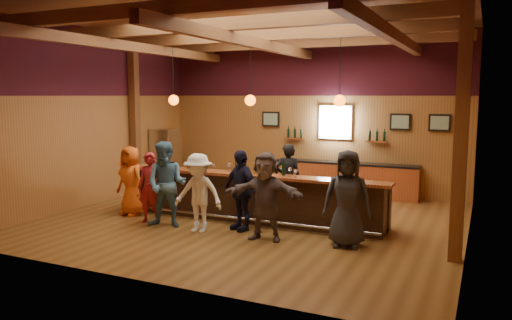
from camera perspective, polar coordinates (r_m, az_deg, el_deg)
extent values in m
plane|color=brown|center=(11.32, -0.64, -6.97)|extent=(9.00, 9.00, 0.00)
cube|color=#935B28|center=(14.69, 6.11, 5.17)|extent=(9.00, 0.04, 4.50)
cube|color=#935B28|center=(7.58, -13.84, 2.96)|extent=(9.00, 0.04, 4.50)
cube|color=#935B28|center=(13.55, -18.16, 4.66)|extent=(0.04, 8.00, 4.50)
cube|color=#935B28|center=(9.91, 23.56, 3.55)|extent=(0.04, 8.00, 4.50)
cube|color=brown|center=(11.10, -0.68, 16.16)|extent=(9.00, 8.00, 0.04)
cube|color=#3B1019|center=(14.68, 6.16, 10.64)|extent=(9.00, 0.01, 1.70)
cube|color=#3B1019|center=(13.55, -18.34, 10.59)|extent=(0.01, 8.00, 1.70)
cube|color=#3B1019|center=(9.93, 23.87, 11.63)|extent=(0.01, 8.00, 1.70)
cube|color=brown|center=(14.58, -13.70, 4.99)|extent=(0.22, 0.22, 4.50)
cube|color=brown|center=(8.92, 22.43, 3.25)|extent=(0.22, 0.22, 4.50)
cube|color=brown|center=(8.48, -9.86, 16.74)|extent=(8.80, 0.20, 0.25)
cube|color=brown|center=(10.17, -3.20, 15.25)|extent=(8.80, 0.20, 0.25)
cube|color=brown|center=(11.96, 1.46, 14.07)|extent=(8.80, 0.20, 0.25)
cube|color=brown|center=(13.81, 4.85, 13.15)|extent=(8.80, 0.20, 0.25)
cube|color=brown|center=(12.61, -13.37, 12.39)|extent=(0.18, 7.80, 0.22)
cube|color=brown|center=(11.03, -0.67, 13.33)|extent=(0.18, 7.80, 0.22)
cube|color=brown|center=(10.11, 15.31, 13.62)|extent=(0.18, 7.80, 0.22)
cube|color=black|center=(11.20, -0.65, -4.37)|extent=(6.00, 0.60, 1.05)
cube|color=brown|center=(10.94, -1.06, -1.70)|extent=(6.30, 0.50, 0.06)
cube|color=black|center=(11.47, 0.17, -2.06)|extent=(6.00, 0.48, 0.05)
cube|color=black|center=(11.56, 0.17, -4.38)|extent=(6.00, 0.48, 0.90)
cube|color=silver|center=(10.81, 9.86, -3.00)|extent=(0.45, 0.40, 0.14)
cube|color=silver|center=(10.69, 12.45, -3.18)|extent=(0.45, 0.40, 0.14)
cylinder|color=silver|center=(10.92, -1.60, -6.70)|extent=(6.00, 0.06, 0.06)
cube|color=brown|center=(14.26, 10.22, -2.25)|extent=(4.00, 0.50, 0.90)
cube|color=black|center=(14.19, 10.26, -0.35)|extent=(4.00, 0.52, 0.05)
cube|color=silver|center=(14.41, 9.06, 4.28)|extent=(0.95, 0.08, 0.95)
cube|color=white|center=(14.36, 9.00, 4.27)|extent=(0.78, 0.01, 0.78)
cube|color=black|center=(15.07, 1.70, 4.69)|extent=(0.55, 0.04, 0.45)
cube|color=silver|center=(15.05, 1.66, 4.69)|extent=(0.45, 0.01, 0.35)
cube|color=black|center=(14.02, 16.16, 4.20)|extent=(0.55, 0.04, 0.45)
cube|color=silver|center=(13.99, 16.15, 4.20)|extent=(0.45, 0.01, 0.35)
cube|color=black|center=(13.90, 20.25, 4.02)|extent=(0.55, 0.04, 0.45)
cube|color=silver|center=(13.87, 20.24, 4.01)|extent=(0.45, 0.01, 0.35)
cube|color=brown|center=(14.75, 4.45, 2.48)|extent=(0.60, 0.18, 0.04)
cylinder|color=black|center=(14.81, 3.73, 3.08)|extent=(0.07, 0.07, 0.26)
cylinder|color=black|center=(14.74, 4.46, 3.06)|extent=(0.07, 0.07, 0.26)
cylinder|color=black|center=(14.67, 5.19, 3.03)|extent=(0.07, 0.07, 0.26)
cube|color=brown|center=(14.10, 13.64, 2.06)|extent=(0.60, 0.18, 0.04)
cylinder|color=black|center=(14.13, 12.86, 2.71)|extent=(0.07, 0.07, 0.26)
cylinder|color=black|center=(14.09, 13.65, 2.67)|extent=(0.07, 0.07, 0.26)
cylinder|color=black|center=(14.05, 14.45, 2.63)|extent=(0.07, 0.07, 0.26)
cylinder|color=black|center=(11.98, -9.46, 9.77)|extent=(0.01, 0.01, 1.25)
sphere|color=#FF640C|center=(11.97, -9.40, 6.78)|extent=(0.24, 0.24, 0.24)
cylinder|color=black|center=(10.98, -0.67, 10.09)|extent=(0.01, 0.01, 1.25)
sphere|color=#FF640C|center=(10.97, -0.66, 6.83)|extent=(0.24, 0.24, 0.24)
cylinder|color=black|center=(10.28, 9.60, 10.17)|extent=(0.01, 0.01, 1.25)
sphere|color=#FF640C|center=(10.27, 9.53, 6.69)|extent=(0.24, 0.24, 0.24)
cube|color=silver|center=(15.42, -10.27, 0.16)|extent=(0.70, 0.70, 1.80)
imported|color=#DA5614|center=(12.08, -14.11, -2.33)|extent=(0.90, 0.70, 1.63)
imported|color=maroon|center=(11.27, -11.99, -3.11)|extent=(0.64, 0.49, 1.57)
imported|color=teal|center=(10.82, -10.17, -2.76)|extent=(1.03, 0.89, 1.84)
imported|color=white|center=(10.33, -6.61, -3.77)|extent=(1.09, 0.67, 1.63)
imported|color=black|center=(10.42, -1.76, -3.46)|extent=(1.07, 0.79, 1.69)
imported|color=#5D4E4B|center=(9.71, 1.08, -4.14)|extent=(1.65, 0.66, 1.74)
imported|color=#28292B|center=(9.42, 10.37, -4.36)|extent=(0.97, 0.72, 1.82)
imported|color=black|center=(11.89, 3.66, -2.15)|extent=(0.72, 0.62, 1.68)
cylinder|color=brown|center=(10.90, 0.21, -0.93)|extent=(0.22, 0.22, 0.24)
cylinder|color=black|center=(10.87, 1.54, -0.87)|extent=(0.08, 0.08, 0.27)
cylinder|color=black|center=(10.84, 1.54, 0.10)|extent=(0.03, 0.03, 0.10)
cylinder|color=black|center=(10.68, 3.17, -1.04)|extent=(0.08, 0.08, 0.27)
cylinder|color=black|center=(10.66, 3.17, -0.09)|extent=(0.03, 0.03, 0.09)
cylinder|color=silver|center=(12.34, -12.61, -0.68)|extent=(0.07, 0.07, 0.01)
cylinder|color=silver|center=(12.33, -12.62, -0.45)|extent=(0.01, 0.01, 0.10)
sphere|color=silver|center=(12.32, -12.63, -0.09)|extent=(0.08, 0.08, 0.08)
cylinder|color=silver|center=(11.98, -9.72, -0.85)|extent=(0.07, 0.07, 0.01)
cylinder|color=silver|center=(11.97, -9.73, -0.61)|extent=(0.01, 0.01, 0.09)
sphere|color=silver|center=(11.96, -9.73, -0.24)|extent=(0.08, 0.08, 0.08)
cylinder|color=silver|center=(11.62, -7.43, -1.05)|extent=(0.08, 0.08, 0.01)
cylinder|color=silver|center=(11.61, -7.43, -0.76)|extent=(0.01, 0.01, 0.11)
sphere|color=silver|center=(11.60, -7.44, -0.32)|extent=(0.09, 0.09, 0.09)
cylinder|color=silver|center=(11.35, -4.86, -1.22)|extent=(0.06, 0.06, 0.01)
cylinder|color=silver|center=(11.34, -4.87, -0.98)|extent=(0.01, 0.01, 0.09)
sphere|color=silver|center=(11.33, -4.87, -0.61)|extent=(0.07, 0.07, 0.07)
cylinder|color=silver|center=(11.21, -3.06, -1.31)|extent=(0.08, 0.08, 0.01)
cylinder|color=silver|center=(11.20, -3.07, -1.01)|extent=(0.01, 0.01, 0.11)
sphere|color=silver|center=(11.19, -3.07, -0.55)|extent=(0.09, 0.09, 0.09)
cylinder|color=silver|center=(10.58, 3.92, -1.84)|extent=(0.07, 0.07, 0.01)
cylinder|color=silver|center=(10.57, 3.92, -1.53)|extent=(0.01, 0.01, 0.11)
sphere|color=silver|center=(10.56, 3.92, -1.06)|extent=(0.09, 0.09, 0.09)
cylinder|color=silver|center=(10.48, 4.58, -1.94)|extent=(0.06, 0.06, 0.01)
cylinder|color=silver|center=(10.47, 4.58, -1.67)|extent=(0.01, 0.01, 0.09)
sphere|color=silver|center=(10.46, 4.59, -1.27)|extent=(0.07, 0.07, 0.07)
cylinder|color=silver|center=(10.23, 10.04, -2.25)|extent=(0.08, 0.08, 0.01)
cylinder|color=silver|center=(10.22, 10.04, -1.93)|extent=(0.01, 0.01, 0.11)
sphere|color=silver|center=(10.21, 10.06, -1.44)|extent=(0.09, 0.09, 0.09)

